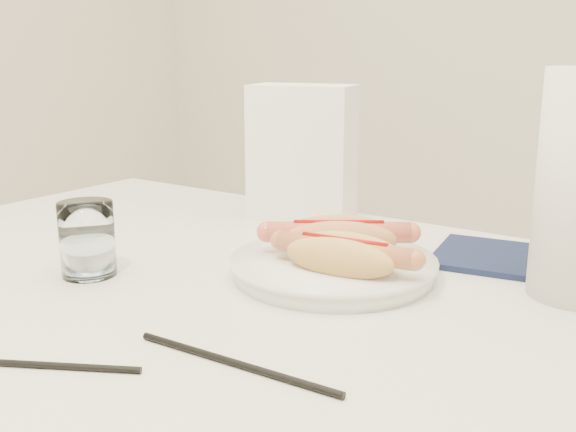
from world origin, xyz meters
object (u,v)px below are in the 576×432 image
Objects in this scene: hotdog_left at (338,238)px; napkin_box at (302,153)px; water_glass at (87,239)px; plate at (333,269)px; hotdog_right at (344,255)px; table at (242,346)px.

hotdog_left is 0.75× the size of napkin_box.
hotdog_left is 0.29m from water_glass.
plate is at bearing -107.76° from hotdog_left.
hotdog_right is at bearing -87.54° from hotdog_left.
table is at bearing -81.76° from napkin_box.
table is 0.38m from napkin_box.
napkin_box is at bearing 81.38° from water_glass.
hotdog_left is (0.04, 0.13, 0.10)m from table.
hotdog_right is at bearing 25.03° from water_glass.
hotdog_right is 1.82× the size of water_glass.
hotdog_right is at bearing -43.98° from plate.
water_glass is (-0.19, -0.05, 0.10)m from table.
table is 0.15m from hotdog_right.
hotdog_left is at bearing 119.47° from hotdog_right.
water_glass reaches higher than hotdog_right.
water_glass is (-0.23, -0.18, 0.00)m from hotdog_left.
hotdog_left reaches higher than table.
table is 7.75× the size of hotdog_left.
hotdog_right is (0.08, 0.08, 0.10)m from table.
plate is 0.29m from water_glass.
hotdog_left is 0.27m from napkin_box.
table is at bearing 14.33° from water_glass.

